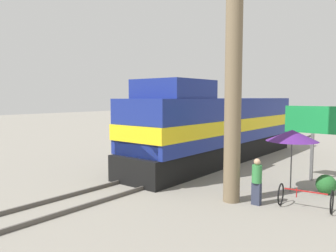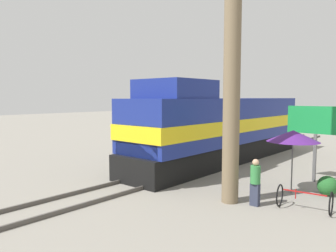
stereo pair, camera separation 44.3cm
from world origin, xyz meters
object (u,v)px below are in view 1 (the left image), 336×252
Objects in this scene: billboard_sign at (313,124)px; vendor_umbrella at (292,136)px; bicycle at (305,198)px; utility_pole at (234,39)px; locomotive at (217,127)px; person_bystander at (257,180)px.

vendor_umbrella is at bearing -92.65° from billboard_sign.
bicycle is (1.07, -1.76, -1.83)m from vendor_umbrella.
vendor_umbrella is 2.40m from billboard_sign.
locomotive is at bearing 124.68° from utility_pole.
locomotive is 7.76m from person_bystander.
utility_pole is 6.62× the size of bicycle.
billboard_sign is at bearing 87.35° from vendor_umbrella.
utility_pole is 5.81m from bicycle.
utility_pole reaches higher than billboard_sign.
bicycle is (1.45, 0.58, -0.48)m from person_bystander.
locomotive is 8.20m from utility_pole.
locomotive is 6.01× the size of vendor_umbrella.
utility_pole is at bearing -115.63° from vendor_umbrella.
vendor_umbrella is 1.43× the size of bicycle.
utility_pole is (4.16, -6.02, 3.69)m from locomotive.
utility_pole reaches higher than locomotive.
locomotive is 4.43× the size of billboard_sign.
person_bystander is (-0.49, -4.73, -1.66)m from billboard_sign.
person_bystander is (-0.38, -2.35, -1.35)m from vendor_umbrella.
utility_pole is 4.47m from vendor_umbrella.
billboard_sign is (0.11, 2.38, 0.31)m from vendor_umbrella.
billboard_sign reaches higher than person_bystander.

